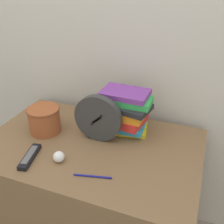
{
  "coord_description": "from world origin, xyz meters",
  "views": [
    {
      "loc": [
        0.46,
        -0.58,
        1.44
      ],
      "look_at": [
        0.06,
        0.44,
        0.84
      ],
      "focal_mm": 42.0,
      "sensor_mm": 36.0,
      "label": 1
    }
  ],
  "objects": [
    {
      "name": "basket",
      "position": [
        -0.26,
        0.35,
        0.78
      ],
      "size": [
        0.16,
        0.16,
        0.13
      ],
      "color": "#994C28",
      "rests_on": "desk"
    },
    {
      "name": "pen",
      "position": [
        0.1,
        0.12,
        0.71
      ],
      "size": [
        0.15,
        0.04,
        0.01
      ],
      "color": "navy",
      "rests_on": "desk"
    },
    {
      "name": "tv_remote",
      "position": [
        -0.2,
        0.13,
        0.72
      ],
      "size": [
        0.08,
        0.17,
        0.02
      ],
      "color": "black",
      "rests_on": "desk"
    },
    {
      "name": "crumpled_paper_ball",
      "position": [
        -0.07,
        0.16,
        0.73
      ],
      "size": [
        0.05,
        0.05,
        0.05
      ],
      "color": "white",
      "rests_on": "desk"
    },
    {
      "name": "desk_clock",
      "position": [
        0.02,
        0.38,
        0.83
      ],
      "size": [
        0.23,
        0.04,
        0.23
      ],
      "color": "#333333",
      "rests_on": "desk"
    },
    {
      "name": "desk",
      "position": [
        0.0,
        0.33,
        0.35
      ],
      "size": [
        1.02,
        0.65,
        0.71
      ],
      "color": "brown",
      "rests_on": "ground_plane"
    },
    {
      "name": "wall_back",
      "position": [
        0.0,
        0.72,
        1.2
      ],
      "size": [
        6.0,
        0.04,
        2.4
      ],
      "color": "beige",
      "rests_on": "ground_plane"
    },
    {
      "name": "book_stack",
      "position": [
        0.11,
        0.5,
        0.82
      ],
      "size": [
        0.27,
        0.21,
        0.22
      ],
      "color": "yellow",
      "rests_on": "desk"
    }
  ]
}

